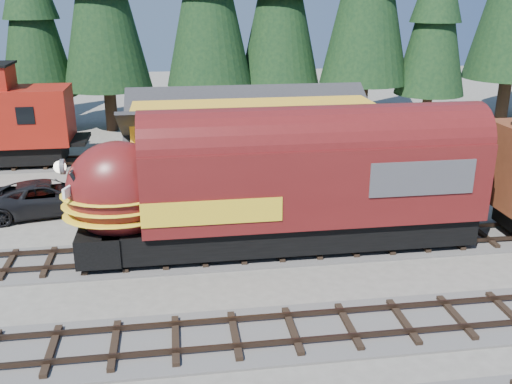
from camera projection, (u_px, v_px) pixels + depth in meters
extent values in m
plane|color=#6B665B|center=(298.00, 300.00, 19.64)|extent=(120.00, 120.00, 0.00)
cube|color=#4C4947|center=(504.00, 235.00, 24.71)|extent=(68.00, 3.20, 0.08)
cube|color=#38281E|center=(495.00, 225.00, 25.32)|extent=(68.00, 0.08, 0.16)
cube|color=#4C4947|center=(77.00, 163.00, 35.05)|extent=(32.00, 3.20, 0.08)
cube|color=#38281E|center=(74.00, 163.00, 34.31)|extent=(32.00, 0.08, 0.16)
cube|color=#38281E|center=(78.00, 157.00, 35.65)|extent=(32.00, 0.08, 0.16)
cube|color=gold|center=(254.00, 165.00, 28.86)|extent=(12.00, 6.00, 3.40)
cube|color=yellow|center=(254.00, 118.00, 28.05)|extent=(11.88, 3.30, 1.44)
cube|color=white|center=(131.00, 167.00, 26.94)|extent=(0.06, 2.40, 0.60)
cone|color=black|center=(30.00, 9.00, 40.29)|extent=(5.39, 5.39, 12.27)
cone|color=black|center=(436.00, 13.00, 41.64)|extent=(5.19, 5.19, 11.83)
cube|color=black|center=(292.00, 230.00, 23.15)|extent=(14.74, 2.64, 1.14)
cube|color=#5D1515|center=(314.00, 179.00, 22.55)|extent=(13.45, 3.10, 3.10)
ellipsoid|color=#5D1515|center=(119.00, 191.00, 21.56)|extent=(3.93, 3.04, 3.83)
cube|color=#38383A|center=(406.00, 166.00, 22.95)|extent=(4.14, 3.16, 1.35)
sphere|color=white|center=(60.00, 167.00, 20.93)|extent=(0.46, 0.46, 0.46)
imported|color=black|center=(48.00, 197.00, 27.09)|extent=(6.10, 3.67, 1.59)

